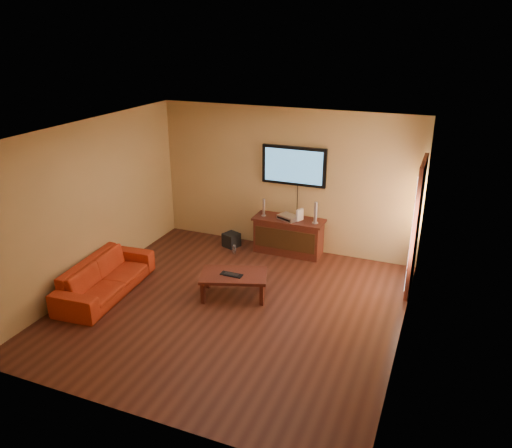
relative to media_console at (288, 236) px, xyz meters
The scene contains 14 objects.
ground_plane 2.27m from the media_console, 94.20° to the right, with size 5.00×5.00×0.00m, color #3C1910.
room_walls 2.10m from the media_console, 95.81° to the right, with size 5.00×5.00×5.00m.
french_door 2.46m from the media_console, 13.24° to the right, with size 0.07×1.02×2.22m.
media_console is the anchor object (origin of this frame).
television 1.32m from the media_console, 90.00° to the left, with size 1.22×0.08×0.72m.
coffee_table 1.93m from the media_console, 98.15° to the right, with size 1.18×0.92×0.39m.
sofa 3.42m from the media_console, 130.91° to the right, with size 1.92×0.56×0.75m, color #B53014.
speaker_left 0.70m from the media_console, behind, with size 0.09×0.09×0.34m.
speaker_right 0.74m from the media_console, ahead, with size 0.11×0.11×0.41m.
av_receiver 0.38m from the media_console, 91.22° to the right, with size 0.36×0.26×0.08m, color silver.
game_console 0.50m from the media_console, ahead, with size 0.05×0.16×0.22m, color white.
subwoofer 1.16m from the media_console, behind, with size 0.27×0.27×0.27m, color black.
bottle 1.06m from the media_console, 154.52° to the right, with size 0.07×0.07×0.19m.
keyboard 1.98m from the media_console, 98.44° to the right, with size 0.35×0.13×0.02m.
Camera 1 is at (2.86, -6.05, 4.02)m, focal length 35.00 mm.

